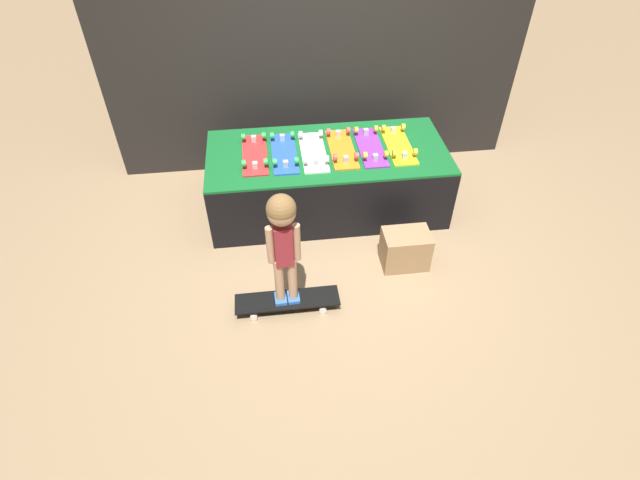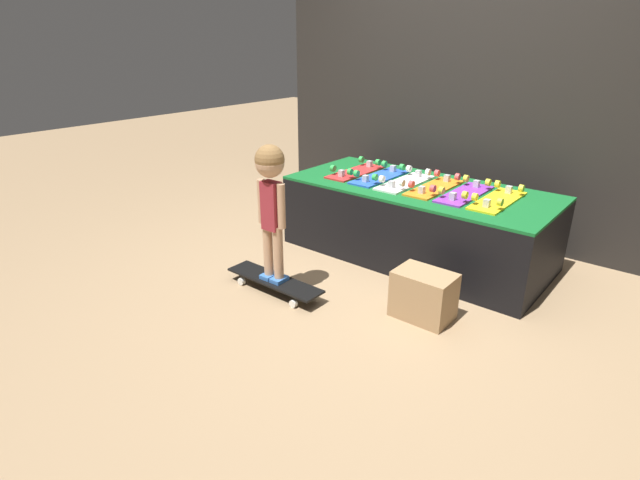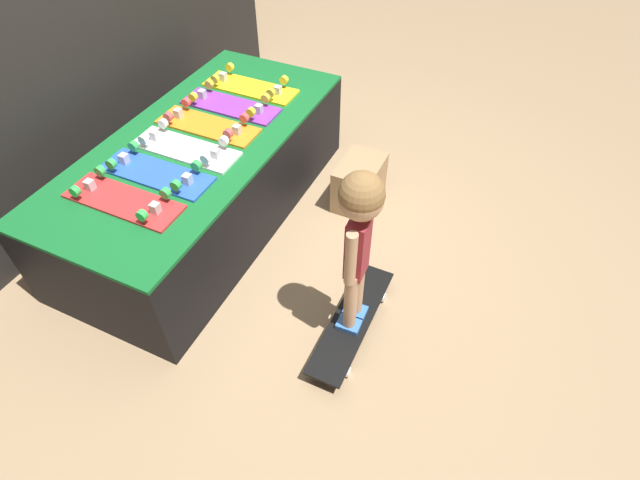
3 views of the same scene
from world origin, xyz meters
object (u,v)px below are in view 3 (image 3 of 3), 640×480
(skateboard_on_floor, at_px, (352,321))
(child, at_px, (359,228))
(skateboard_red_on_rack, at_px, (123,199))
(skateboard_yellow_on_rack, at_px, (250,86))
(skateboard_orange_on_rack, at_px, (208,124))
(storage_box, at_px, (359,183))
(skateboard_white_on_rack, at_px, (185,147))
(skateboard_blue_on_rack, at_px, (156,172))
(skateboard_purple_on_rack, at_px, (230,105))

(skateboard_on_floor, distance_m, child, 0.66)
(skateboard_red_on_rack, distance_m, skateboard_on_floor, 1.28)
(skateboard_yellow_on_rack, height_order, child, child)
(child, bearing_deg, skateboard_orange_on_rack, 61.90)
(skateboard_red_on_rack, relative_size, storage_box, 1.69)
(skateboard_orange_on_rack, bearing_deg, skateboard_red_on_rack, 179.78)
(skateboard_white_on_rack, distance_m, skateboard_on_floor, 1.29)
(skateboard_white_on_rack, xyz_separation_m, storage_box, (0.63, -0.79, -0.44))
(skateboard_orange_on_rack, height_order, skateboard_yellow_on_rack, same)
(skateboard_white_on_rack, distance_m, child, 1.19)
(skateboard_yellow_on_rack, distance_m, storage_box, 0.92)
(skateboard_blue_on_rack, height_order, skateboard_white_on_rack, same)
(skateboard_blue_on_rack, relative_size, skateboard_on_floor, 0.81)
(storage_box, bearing_deg, skateboard_red_on_rack, 143.73)
(skateboard_red_on_rack, xyz_separation_m, skateboard_purple_on_rack, (0.96, -0.01, 0.00))
(skateboard_orange_on_rack, height_order, skateboard_on_floor, skateboard_orange_on_rack)
(skateboard_purple_on_rack, bearing_deg, storage_box, -79.76)
(skateboard_orange_on_rack, relative_size, skateboard_yellow_on_rack, 1.00)
(skateboard_white_on_rack, relative_size, storage_box, 1.69)
(skateboard_on_floor, relative_size, child, 0.81)
(skateboard_blue_on_rack, distance_m, skateboard_on_floor, 1.26)
(skateboard_red_on_rack, relative_size, child, 0.65)
(skateboard_orange_on_rack, relative_size, skateboard_purple_on_rack, 1.00)
(skateboard_white_on_rack, height_order, skateboard_orange_on_rack, same)
(skateboard_red_on_rack, distance_m, child, 1.18)
(skateboard_blue_on_rack, distance_m, storage_box, 1.26)
(storage_box, bearing_deg, skateboard_purple_on_rack, 100.24)
(skateboard_blue_on_rack, distance_m, child, 1.16)
(skateboard_blue_on_rack, height_order, skateboard_on_floor, skateboard_blue_on_rack)
(child, bearing_deg, skateboard_blue_on_rack, 83.79)
(skateboard_blue_on_rack, relative_size, storage_box, 1.69)
(skateboard_white_on_rack, distance_m, skateboard_yellow_on_rack, 0.72)
(skateboard_red_on_rack, height_order, skateboard_blue_on_rack, same)
(skateboard_blue_on_rack, xyz_separation_m, skateboard_orange_on_rack, (0.48, 0.01, 0.00))
(skateboard_orange_on_rack, bearing_deg, skateboard_blue_on_rack, -179.13)
(skateboard_white_on_rack, xyz_separation_m, skateboard_on_floor, (-0.32, -1.14, -0.52))
(storage_box, bearing_deg, skateboard_white_on_rack, 128.31)
(skateboard_purple_on_rack, distance_m, skateboard_yellow_on_rack, 0.24)
(skateboard_red_on_rack, xyz_separation_m, skateboard_yellow_on_rack, (1.20, -0.00, 0.00))
(skateboard_white_on_rack, height_order, child, child)
(skateboard_red_on_rack, height_order, skateboard_white_on_rack, same)
(skateboard_red_on_rack, distance_m, skateboard_orange_on_rack, 0.72)
(skateboard_blue_on_rack, relative_size, child, 0.65)
(skateboard_white_on_rack, bearing_deg, skateboard_yellow_on_rack, 1.33)
(child, relative_size, storage_box, 2.58)
(skateboard_purple_on_rack, relative_size, storage_box, 1.69)
(skateboard_orange_on_rack, relative_size, child, 0.65)
(skateboard_red_on_rack, distance_m, skateboard_blue_on_rack, 0.24)
(skateboard_on_floor, bearing_deg, storage_box, 19.98)
(skateboard_yellow_on_rack, bearing_deg, skateboard_on_floor, -132.11)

